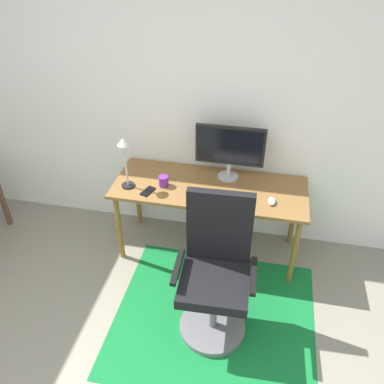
# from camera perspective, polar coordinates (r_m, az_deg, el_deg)

# --- Properties ---
(wall_back) EXTENTS (6.00, 0.10, 2.60)m
(wall_back) POSITION_cam_1_polar(r_m,az_deg,el_deg) (3.42, -1.88, 13.22)
(wall_back) COLOR white
(wall_back) RESTS_ON ground
(area_rug) EXTENTS (1.53, 1.37, 0.01)m
(area_rug) POSITION_cam_1_polar(r_m,az_deg,el_deg) (3.24, 3.25, -17.69)
(area_rug) COLOR #126D2F
(area_rug) RESTS_ON ground
(desk) EXTENTS (1.62, 0.63, 0.72)m
(desk) POSITION_cam_1_polar(r_m,az_deg,el_deg) (3.34, 2.55, -0.12)
(desk) COLOR brown
(desk) RESTS_ON ground
(monitor) EXTENTS (0.58, 0.18, 0.48)m
(monitor) POSITION_cam_1_polar(r_m,az_deg,el_deg) (3.29, 5.53, 6.42)
(monitor) COLOR #B2B2B7
(monitor) RESTS_ON desk
(keyboard) EXTENTS (0.43, 0.13, 0.02)m
(keyboard) POSITION_cam_1_polar(r_m,az_deg,el_deg) (3.15, 5.12, -1.03)
(keyboard) COLOR white
(keyboard) RESTS_ON desk
(computer_mouse) EXTENTS (0.06, 0.10, 0.03)m
(computer_mouse) POSITION_cam_1_polar(r_m,az_deg,el_deg) (3.16, 11.49, -1.31)
(computer_mouse) COLOR white
(computer_mouse) RESTS_ON desk
(coffee_cup) EXTENTS (0.08, 0.08, 0.09)m
(coffee_cup) POSITION_cam_1_polar(r_m,az_deg,el_deg) (3.29, -4.15, 1.59)
(coffee_cup) COLOR #6F288A
(coffee_cup) RESTS_ON desk
(cell_phone) EXTENTS (0.11, 0.15, 0.01)m
(cell_phone) POSITION_cam_1_polar(r_m,az_deg,el_deg) (3.25, -6.43, 0.11)
(cell_phone) COLOR black
(cell_phone) RESTS_ON desk
(desk_lamp) EXTENTS (0.11, 0.11, 0.45)m
(desk_lamp) POSITION_cam_1_polar(r_m,az_deg,el_deg) (3.18, -9.76, 5.57)
(desk_lamp) COLOR black
(desk_lamp) RESTS_ON desk
(office_chair) EXTENTS (0.57, 0.50, 1.13)m
(office_chair) POSITION_cam_1_polar(r_m,az_deg,el_deg) (2.84, 3.41, -12.30)
(office_chair) COLOR slate
(office_chair) RESTS_ON ground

